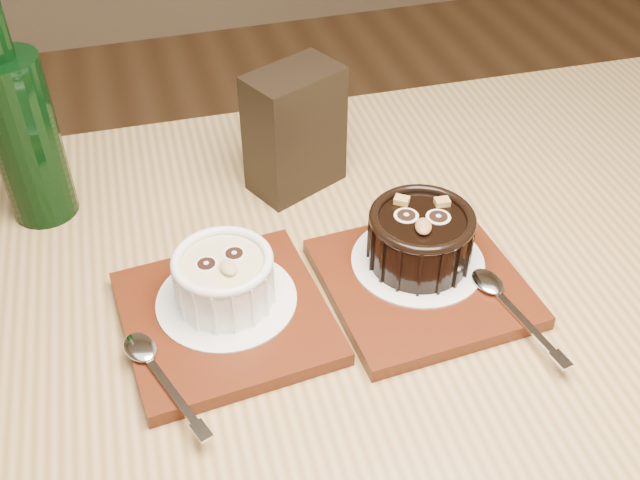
# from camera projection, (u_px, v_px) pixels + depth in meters

# --- Properties ---
(table) EXTENTS (1.22, 0.83, 0.75)m
(table) POSITION_uv_depth(u_px,v_px,m) (333.00, 393.00, 0.74)
(table) COLOR olive
(table) RESTS_ON ground
(tray_left) EXTENTS (0.20, 0.20, 0.01)m
(tray_left) POSITION_uv_depth(u_px,v_px,m) (226.00, 317.00, 0.69)
(tray_left) COLOR #55200E
(tray_left) RESTS_ON table
(doily_left) EXTENTS (0.13, 0.13, 0.00)m
(doily_left) POSITION_uv_depth(u_px,v_px,m) (227.00, 300.00, 0.69)
(doily_left) COLOR white
(doily_left) RESTS_ON tray_left
(ramekin_white) EXTENTS (0.09, 0.09, 0.05)m
(ramekin_white) POSITION_uv_depth(u_px,v_px,m) (224.00, 277.00, 0.67)
(ramekin_white) COLOR white
(ramekin_white) RESTS_ON doily_left
(spoon_left) EXTENTS (0.07, 0.13, 0.01)m
(spoon_left) POSITION_uv_depth(u_px,v_px,m) (159.00, 373.00, 0.62)
(spoon_left) COLOR white
(spoon_left) RESTS_ON tray_left
(tray_right) EXTENTS (0.19, 0.19, 0.01)m
(tray_right) POSITION_uv_depth(u_px,v_px,m) (422.00, 283.00, 0.72)
(tray_right) COLOR #55200E
(tray_right) RESTS_ON table
(doily_right) EXTENTS (0.13, 0.13, 0.00)m
(doily_right) POSITION_uv_depth(u_px,v_px,m) (418.00, 261.00, 0.73)
(doily_right) COLOR white
(doily_right) RESTS_ON tray_right
(ramekin_dark) EXTENTS (0.10, 0.10, 0.06)m
(ramekin_dark) POSITION_uv_depth(u_px,v_px,m) (421.00, 236.00, 0.71)
(ramekin_dark) COLOR black
(ramekin_dark) RESTS_ON doily_right
(spoon_right) EXTENTS (0.05, 0.14, 0.01)m
(spoon_right) POSITION_uv_depth(u_px,v_px,m) (510.00, 305.00, 0.68)
(spoon_right) COLOR white
(spoon_right) RESTS_ON tray_right
(condiment_stand) EXTENTS (0.12, 0.10, 0.14)m
(condiment_stand) POSITION_uv_depth(u_px,v_px,m) (295.00, 131.00, 0.81)
(condiment_stand) COLOR black
(condiment_stand) RESTS_ON table
(green_bottle) EXTENTS (0.07, 0.07, 0.26)m
(green_bottle) POSITION_uv_depth(u_px,v_px,m) (24.00, 133.00, 0.75)
(green_bottle) COLOR black
(green_bottle) RESTS_ON table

